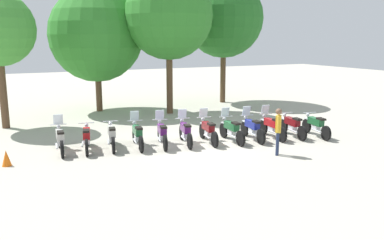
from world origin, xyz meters
The scene contains 18 objects.
ground_plane centered at (0.00, 0.00, 0.00)m, with size 80.00×80.00×0.00m, color #ADA899.
motorcycle_0 centered at (-5.27, 1.10, 0.52)m, with size 0.62×2.19×1.37m.
motorcycle_1 centered at (-4.31, 0.93, 0.50)m, with size 0.75×2.16×0.99m.
motorcycle_2 centered at (-3.35, 0.84, 0.50)m, with size 0.73×2.17×0.99m.
motorcycle_3 centered at (-2.39, 0.55, 0.52)m, with size 0.68×2.18×1.37m.
motorcycle_4 centered at (-1.43, 0.31, 0.52)m, with size 0.78×2.16×1.37m.
motorcycle_5 centered at (-0.47, 0.15, 0.52)m, with size 0.76×2.16×1.37m.
motorcycle_6 centered at (0.48, -0.03, 0.52)m, with size 0.69×2.18×1.37m.
motorcycle_7 centered at (1.44, -0.32, 0.52)m, with size 0.62×2.19×1.37m.
motorcycle_8 centered at (2.40, -0.44, 0.52)m, with size 0.67×2.18×1.37m.
motorcycle_9 centered at (3.36, -0.53, 0.52)m, with size 0.63×2.19×1.37m.
motorcycle_10 centered at (4.32, -0.72, 0.50)m, with size 0.69×2.18×0.99m.
motorcycle_11 centered at (5.28, -1.14, 0.50)m, with size 0.72×2.17×0.99m.
person_0 centered at (1.95, -2.77, 1.04)m, with size 0.33×0.35×1.76m.
tree_1 centered at (-1.89, 9.40, 4.47)m, with size 5.43×5.43×7.19m.
tree_2 centered at (1.63, 6.89, 5.50)m, with size 4.90×4.90×7.97m.
tree_3 centered at (6.47, 9.17, 5.57)m, with size 5.18×5.18×8.17m.
traffic_cone centered at (-7.18, 0.12, 0.28)m, with size 0.32×0.32×0.55m, color orange.
Camera 1 is at (-7.17, -14.47, 4.26)m, focal length 37.72 mm.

